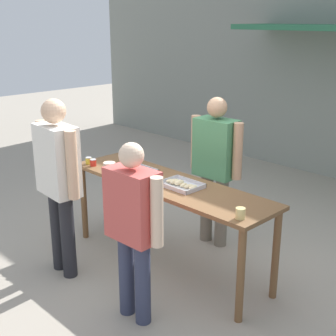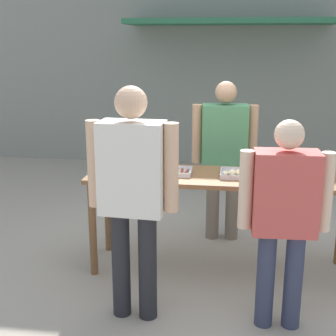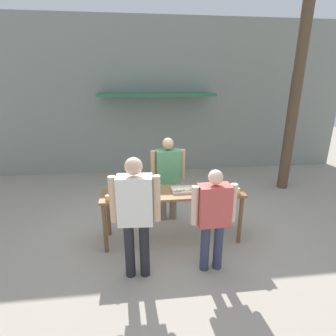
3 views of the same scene
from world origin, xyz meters
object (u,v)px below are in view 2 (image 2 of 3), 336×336
(food_tray_buns, at_px, (242,174))
(person_customer_holding_hotdog, at_px, (133,187))
(condiment_jar_mustard, at_px, (99,173))
(condiment_jar_ketchup, at_px, (110,174))
(person_customer_with_cup, at_px, (284,210))
(food_tray_sausages, at_px, (168,172))
(person_server_behind_table, at_px, (224,149))

(food_tray_buns, distance_m, person_customer_holding_hotdog, 1.21)
(condiment_jar_mustard, bearing_deg, condiment_jar_ketchup, -4.93)
(condiment_jar_ketchup, bearing_deg, food_tray_buns, 10.80)
(person_customer_with_cup, bearing_deg, person_customer_holding_hotdog, -1.54)
(person_customer_holding_hotdog, bearing_deg, food_tray_sausages, -95.35)
(food_tray_buns, xyz_separation_m, person_customer_holding_hotdog, (-0.82, -0.88, 0.12))
(condiment_jar_mustard, xyz_separation_m, person_server_behind_table, (1.09, 0.95, 0.04))
(condiment_jar_mustard, distance_m, person_server_behind_table, 1.45)
(condiment_jar_mustard, distance_m, person_customer_with_cup, 1.69)
(condiment_jar_ketchup, bearing_deg, condiment_jar_mustard, 175.07)
(person_customer_holding_hotdog, bearing_deg, food_tray_buns, -129.22)
(food_tray_sausages, relative_size, person_customer_holding_hotdog, 0.24)
(condiment_jar_mustard, relative_size, person_customer_with_cup, 0.05)
(person_server_behind_table, distance_m, person_customer_with_cup, 1.67)
(person_server_behind_table, bearing_deg, condiment_jar_ketchup, -139.09)
(food_tray_buns, distance_m, person_customer_with_cup, 0.91)
(person_server_behind_table, distance_m, person_customer_holding_hotdog, 1.74)
(condiment_jar_ketchup, relative_size, person_server_behind_table, 0.05)
(condiment_jar_mustard, xyz_separation_m, person_customer_holding_hotdog, (0.45, -0.67, 0.10))
(condiment_jar_ketchup, xyz_separation_m, person_customer_holding_hotdog, (0.35, -0.66, 0.10))
(food_tray_sausages, bearing_deg, food_tray_buns, -0.01)
(food_tray_sausages, xyz_separation_m, food_tray_buns, (0.68, -0.00, 0.01))
(condiment_jar_ketchup, height_order, person_customer_with_cup, person_customer_with_cup)
(person_customer_with_cup, bearing_deg, condiment_jar_ketchup, -26.19)
(condiment_jar_mustard, relative_size, condiment_jar_ketchup, 1.00)
(person_customer_holding_hotdog, height_order, person_customer_with_cup, person_customer_holding_hotdog)
(person_customer_holding_hotdog, xyz_separation_m, person_customer_with_cup, (1.11, 0.01, -0.14))
(condiment_jar_ketchup, height_order, person_server_behind_table, person_server_behind_table)
(condiment_jar_ketchup, height_order, person_customer_holding_hotdog, person_customer_holding_hotdog)
(food_tray_buns, distance_m, person_server_behind_table, 0.76)
(condiment_jar_mustard, relative_size, person_server_behind_table, 0.05)
(condiment_jar_mustard, bearing_deg, person_server_behind_table, 41.16)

